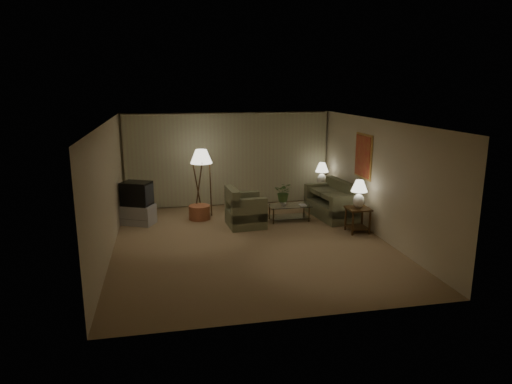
% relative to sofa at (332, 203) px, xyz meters
% --- Properties ---
extents(ground, '(7.00, 7.00, 0.00)m').
position_rel_sofa_xyz_m(ground, '(-2.50, -1.59, -0.38)').
color(ground, '#977553').
rests_on(ground, ground).
extents(room_shell, '(6.04, 7.02, 2.72)m').
position_rel_sofa_xyz_m(room_shell, '(-2.48, -0.08, 1.37)').
color(room_shell, beige).
rests_on(room_shell, ground).
extents(sofa, '(1.90, 1.26, 0.75)m').
position_rel_sofa_xyz_m(sofa, '(0.00, 0.00, 0.00)').
color(sofa, '#787A55').
rests_on(sofa, ground).
extents(armchair, '(1.05, 1.00, 0.78)m').
position_rel_sofa_xyz_m(armchair, '(-2.39, -0.33, 0.01)').
color(armchair, '#787A55').
rests_on(armchair, ground).
extents(side_table_near, '(0.53, 0.53, 0.60)m').
position_rel_sofa_xyz_m(side_table_near, '(0.15, -1.35, 0.03)').
color(side_table_near, '#321E0D').
rests_on(side_table_near, ground).
extents(side_table_far, '(0.56, 0.47, 0.60)m').
position_rel_sofa_xyz_m(side_table_far, '(0.15, 1.25, 0.03)').
color(side_table_far, '#321E0D').
rests_on(side_table_far, ground).
extents(table_lamp_near, '(0.39, 0.39, 0.68)m').
position_rel_sofa_xyz_m(table_lamp_near, '(0.15, -1.35, 0.62)').
color(table_lamp_near, white).
rests_on(table_lamp_near, side_table_near).
extents(table_lamp_far, '(0.38, 0.38, 0.66)m').
position_rel_sofa_xyz_m(table_lamp_far, '(0.15, 1.25, 0.61)').
color(table_lamp_far, white).
rests_on(table_lamp_far, side_table_far).
extents(coffee_table, '(1.09, 0.59, 0.41)m').
position_rel_sofa_xyz_m(coffee_table, '(-1.20, -0.10, -0.10)').
color(coffee_table, silver).
rests_on(coffee_table, ground).
extents(tv_cabinet, '(1.20, 1.13, 0.50)m').
position_rel_sofa_xyz_m(tv_cabinet, '(-5.05, 0.38, -0.13)').
color(tv_cabinet, '#98989A').
rests_on(tv_cabinet, ground).
extents(crt_tv, '(1.08, 1.03, 0.59)m').
position_rel_sofa_xyz_m(crt_tv, '(-5.05, 0.38, 0.42)').
color(crt_tv, black).
rests_on(crt_tv, tv_cabinet).
extents(floor_lamp, '(0.58, 0.58, 1.79)m').
position_rel_sofa_xyz_m(floor_lamp, '(-3.37, 0.87, 0.56)').
color(floor_lamp, '#321E0D').
rests_on(floor_lamp, ground).
extents(ottoman, '(0.58, 0.58, 0.37)m').
position_rel_sofa_xyz_m(ottoman, '(-3.48, 0.49, -0.19)').
color(ottoman, '#AD5B3A').
rests_on(ottoman, ground).
extents(vase, '(0.17, 0.17, 0.15)m').
position_rel_sofa_xyz_m(vase, '(-1.35, -0.10, 0.11)').
color(vase, white).
rests_on(vase, coffee_table).
extents(flowers, '(0.57, 0.54, 0.50)m').
position_rel_sofa_xyz_m(flowers, '(-1.35, -0.10, 0.44)').
color(flowers, '#4C7132').
rests_on(flowers, vase).
extents(book, '(0.18, 0.24, 0.02)m').
position_rel_sofa_xyz_m(book, '(-0.95, -0.20, 0.05)').
color(book, olive).
rests_on(book, coffee_table).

